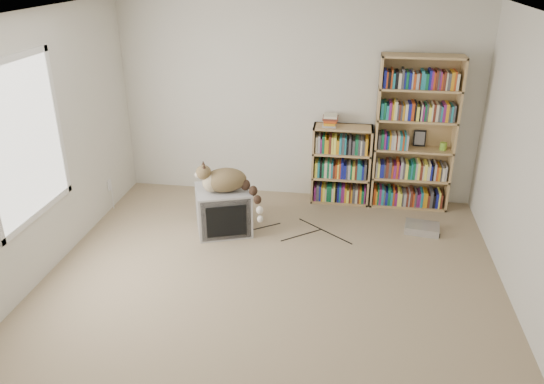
# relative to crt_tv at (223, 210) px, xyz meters

# --- Properties ---
(floor) EXTENTS (4.50, 5.00, 0.01)m
(floor) POSITION_rel_crt_tv_xyz_m (0.71, -1.34, -0.26)
(floor) COLOR tan
(floor) RESTS_ON ground
(wall_back) EXTENTS (4.50, 0.02, 2.50)m
(wall_back) POSITION_rel_crt_tv_xyz_m (0.71, 1.16, 0.99)
(wall_back) COLOR silver
(wall_back) RESTS_ON floor
(wall_left) EXTENTS (0.02, 5.00, 2.50)m
(wall_left) POSITION_rel_crt_tv_xyz_m (-1.54, -1.34, 0.99)
(wall_left) COLOR silver
(wall_left) RESTS_ON floor
(ceiling) EXTENTS (4.50, 5.00, 0.02)m
(ceiling) POSITION_rel_crt_tv_xyz_m (0.71, -1.34, 2.24)
(ceiling) COLOR white
(ceiling) RESTS_ON wall_back
(window) EXTENTS (0.02, 1.22, 1.52)m
(window) POSITION_rel_crt_tv_xyz_m (-1.53, -1.14, 1.14)
(window) COLOR white
(window) RESTS_ON wall_left
(crt_tv) EXTENTS (0.75, 0.71, 0.52)m
(crt_tv) POSITION_rel_crt_tv_xyz_m (0.00, 0.00, 0.00)
(crt_tv) COLOR #AAAAAD
(crt_tv) RESTS_ON floor
(cat) EXTENTS (0.80, 0.50, 0.58)m
(cat) POSITION_rel_crt_tv_xyz_m (0.10, -0.07, 0.36)
(cat) COLOR #342715
(cat) RESTS_ON crt_tv
(bookcase_tall) EXTENTS (0.95, 0.30, 1.89)m
(bookcase_tall) POSITION_rel_crt_tv_xyz_m (2.17, 1.02, 0.64)
(bookcase_tall) COLOR tan
(bookcase_tall) RESTS_ON floor
(bookcase_short) EXTENTS (0.73, 0.30, 1.01)m
(bookcase_short) POSITION_rel_crt_tv_xyz_m (1.30, 1.02, 0.21)
(bookcase_short) COLOR tan
(bookcase_short) RESTS_ON floor
(book_stack) EXTENTS (0.20, 0.26, 0.14)m
(book_stack) POSITION_rel_crt_tv_xyz_m (1.13, 1.02, 0.82)
(book_stack) COLOR #B94218
(book_stack) RESTS_ON bookcase_short
(green_mug) EXTENTS (0.08, 0.08, 0.09)m
(green_mug) POSITION_rel_crt_tv_xyz_m (2.52, 1.00, 0.56)
(green_mug) COLOR #7DB834
(green_mug) RESTS_ON bookcase_tall
(framed_print) EXTENTS (0.15, 0.05, 0.20)m
(framed_print) POSITION_rel_crt_tv_xyz_m (2.24, 1.10, 0.61)
(framed_print) COLOR black
(framed_print) RESTS_ON bookcase_tall
(dvd_player) EXTENTS (0.42, 0.33, 0.09)m
(dvd_player) POSITION_rel_crt_tv_xyz_m (2.28, 0.30, -0.22)
(dvd_player) COLOR silver
(dvd_player) RESTS_ON floor
(wall_outlet) EXTENTS (0.01, 0.08, 0.13)m
(wall_outlet) POSITION_rel_crt_tv_xyz_m (-1.53, 0.34, 0.06)
(wall_outlet) COLOR silver
(wall_outlet) RESTS_ON wall_left
(floor_cables) EXTENTS (1.20, 0.70, 0.01)m
(floor_cables) POSITION_rel_crt_tv_xyz_m (0.74, 0.08, -0.26)
(floor_cables) COLOR black
(floor_cables) RESTS_ON floor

